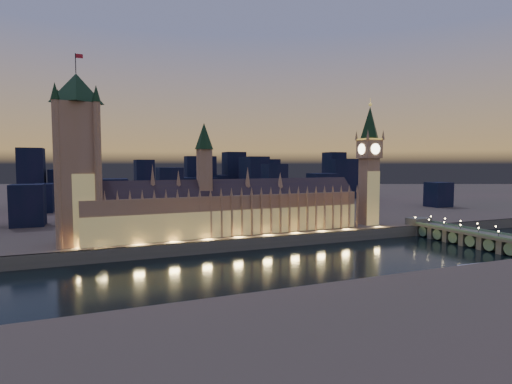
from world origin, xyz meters
name	(u,v)px	position (x,y,z in m)	size (l,w,h in m)	color
ground_plane	(283,263)	(0.00, 0.00, 0.00)	(2000.00, 2000.00, 0.00)	black
north_bank	(156,194)	(0.00, 520.00, 4.00)	(2000.00, 960.00, 8.00)	#444535
embankment_wall	(257,243)	(0.00, 41.00, 4.00)	(2000.00, 2.50, 8.00)	#4C5146
palace_of_westminster	(231,208)	(-11.57, 61.74, 26.37)	(202.00, 27.07, 78.00)	#966D46
victoria_tower	(78,151)	(-110.00, 61.92, 65.80)	(31.68, 31.68, 116.68)	#966D46
elizabeth_tower	(369,155)	(108.00, 61.92, 65.33)	(18.00, 18.00, 103.08)	#966D46
westminster_bridge	(469,237)	(145.54, -3.45, 5.99)	(17.54, 113.00, 15.90)	#4C5146
river_boat	(476,270)	(85.54, -58.00, 1.56)	(39.84, 11.41, 4.50)	#4C5146
city_backdrop	(219,187)	(35.03, 247.72, 31.02)	(496.37, 215.63, 67.72)	black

